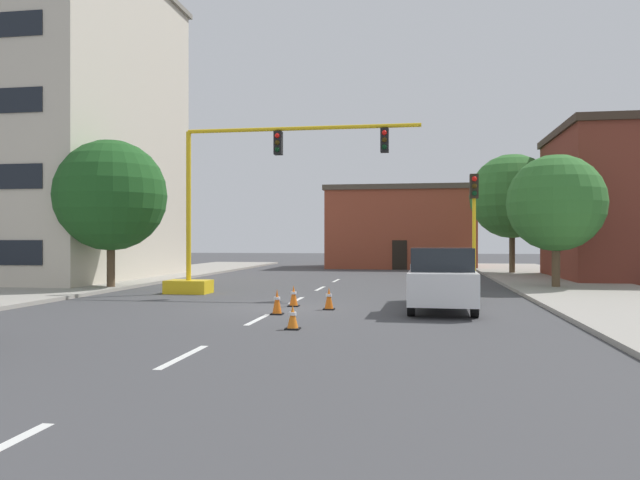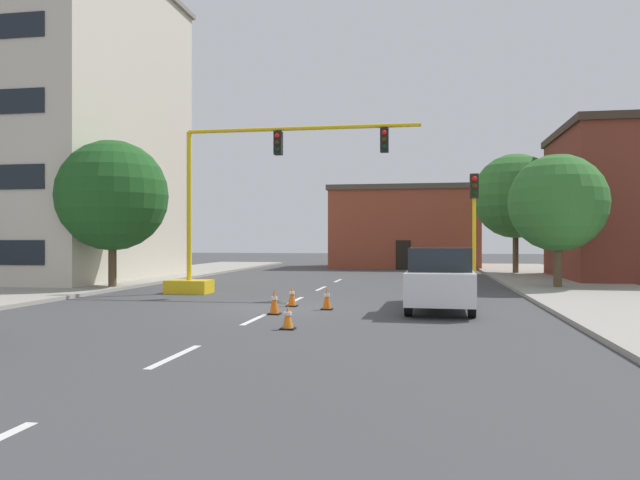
# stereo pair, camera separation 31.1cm
# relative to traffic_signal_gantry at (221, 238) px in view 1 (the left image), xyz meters

# --- Properties ---
(ground_plane) EXTENTS (160.00, 160.00, 0.00)m
(ground_plane) POSITION_rel_traffic_signal_gantry_xyz_m (3.60, -4.65, -2.33)
(ground_plane) COLOR #424244
(sidewalk_left) EXTENTS (6.00, 56.00, 0.14)m
(sidewalk_left) POSITION_rel_traffic_signal_gantry_xyz_m (-7.91, 3.35, -2.26)
(sidewalk_left) COLOR #9E998E
(sidewalk_left) RESTS_ON ground_plane
(sidewalk_right) EXTENTS (6.00, 56.00, 0.14)m
(sidewalk_right) POSITION_rel_traffic_signal_gantry_xyz_m (15.11, 3.35, -2.26)
(sidewalk_right) COLOR #9E998E
(sidewalk_right) RESTS_ON ground_plane
(lane_stripe_seg_1) EXTENTS (0.16, 2.40, 0.01)m
(lane_stripe_seg_1) POSITION_rel_traffic_signal_gantry_xyz_m (3.60, -13.15, -2.32)
(lane_stripe_seg_1) COLOR silver
(lane_stripe_seg_1) RESTS_ON ground_plane
(lane_stripe_seg_2) EXTENTS (0.16, 2.40, 0.01)m
(lane_stripe_seg_2) POSITION_rel_traffic_signal_gantry_xyz_m (3.60, -7.65, -2.32)
(lane_stripe_seg_2) COLOR silver
(lane_stripe_seg_2) RESTS_ON ground_plane
(lane_stripe_seg_3) EXTENTS (0.16, 2.40, 0.01)m
(lane_stripe_seg_3) POSITION_rel_traffic_signal_gantry_xyz_m (3.60, -2.15, -2.32)
(lane_stripe_seg_3) COLOR silver
(lane_stripe_seg_3) RESTS_ON ground_plane
(lane_stripe_seg_4) EXTENTS (0.16, 2.40, 0.01)m
(lane_stripe_seg_4) POSITION_rel_traffic_signal_gantry_xyz_m (3.60, 3.35, -2.32)
(lane_stripe_seg_4) COLOR silver
(lane_stripe_seg_4) RESTS_ON ground_plane
(lane_stripe_seg_5) EXTENTS (0.16, 2.40, 0.01)m
(lane_stripe_seg_5) POSITION_rel_traffic_signal_gantry_xyz_m (3.60, 8.85, -2.32)
(lane_stripe_seg_5) COLOR silver
(lane_stripe_seg_5) RESTS_ON ground_plane
(building_tall_left) EXTENTS (14.90, 14.16, 17.03)m
(building_tall_left) POSITION_rel_traffic_signal_gantry_xyz_m (-14.07, 6.93, 6.19)
(building_tall_left) COLOR beige
(building_tall_left) RESTS_ON ground_plane
(building_brick_center) EXTENTS (11.69, 8.34, 6.43)m
(building_brick_center) POSITION_rel_traffic_signal_gantry_xyz_m (6.67, 25.68, 0.90)
(building_brick_center) COLOR brown
(building_brick_center) RESTS_ON ground_plane
(traffic_signal_gantry) EXTENTS (10.49, 1.20, 6.83)m
(traffic_signal_gantry) POSITION_rel_traffic_signal_gantry_xyz_m (0.00, 0.00, 0.00)
(traffic_signal_gantry) COLOR yellow
(traffic_signal_gantry) RESTS_ON ground_plane
(traffic_light_pole_right) EXTENTS (0.32, 0.47, 4.80)m
(traffic_light_pole_right) POSITION_rel_traffic_signal_gantry_xyz_m (10.19, 0.18, 1.20)
(traffic_light_pole_right) COLOR yellow
(traffic_light_pole_right) RESTS_ON ground_plane
(tree_right_far) EXTENTS (5.37, 5.37, 7.71)m
(tree_right_far) POSITION_rel_traffic_signal_gantry_xyz_m (13.97, 16.15, 2.68)
(tree_right_far) COLOR brown
(tree_right_far) RESTS_ON ground_plane
(tree_right_mid) EXTENTS (4.33, 4.33, 6.05)m
(tree_right_mid) POSITION_rel_traffic_signal_gantry_xyz_m (14.13, 4.36, 1.55)
(tree_right_mid) COLOR brown
(tree_right_mid) RESTS_ON ground_plane
(tree_left_near) EXTENTS (4.95, 4.95, 6.70)m
(tree_left_near) POSITION_rel_traffic_signal_gantry_xyz_m (-5.52, 1.16, 1.89)
(tree_left_near) COLOR brown
(tree_left_near) RESTS_ON ground_plane
(pickup_truck_white) EXTENTS (2.15, 5.45, 1.99)m
(pickup_truck_white) POSITION_rel_traffic_signal_gantry_xyz_m (8.79, -4.45, -1.35)
(pickup_truck_white) COLOR white
(pickup_truck_white) RESTS_ON ground_plane
(traffic_cone_roadside_a) EXTENTS (0.36, 0.36, 0.71)m
(traffic_cone_roadside_a) POSITION_rel_traffic_signal_gantry_xyz_m (3.92, -4.20, -1.98)
(traffic_cone_roadside_a) COLOR black
(traffic_cone_roadside_a) RESTS_ON ground_plane
(traffic_cone_roadside_b) EXTENTS (0.36, 0.36, 0.72)m
(traffic_cone_roadside_b) POSITION_rel_traffic_signal_gantry_xyz_m (5.22, -4.95, -1.97)
(traffic_cone_roadside_b) COLOR black
(traffic_cone_roadside_b) RESTS_ON ground_plane
(traffic_cone_roadside_c) EXTENTS (0.36, 0.36, 0.61)m
(traffic_cone_roadside_c) POSITION_rel_traffic_signal_gantry_xyz_m (4.95, -9.33, -2.03)
(traffic_cone_roadside_c) COLOR black
(traffic_cone_roadside_c) RESTS_ON ground_plane
(traffic_cone_roadside_d) EXTENTS (0.36, 0.36, 0.76)m
(traffic_cone_roadside_d) POSITION_rel_traffic_signal_gantry_xyz_m (3.87, -6.44, -1.95)
(traffic_cone_roadside_d) COLOR black
(traffic_cone_roadside_d) RESTS_ON ground_plane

